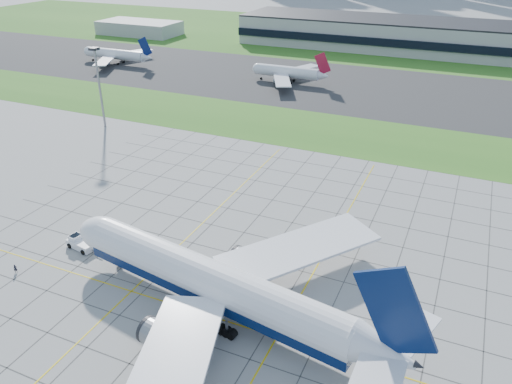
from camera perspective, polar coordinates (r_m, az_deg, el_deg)
ground at (r=89.82m, az=-8.06°, el=-12.06°), size 1400.00×1400.00×0.00m
grass_median at (r=162.90m, az=8.62°, el=6.76°), size 700.00×35.00×0.04m
asphalt_taxiway at (r=214.00m, az=12.83°, el=11.42°), size 700.00×75.00×0.04m
grass_far at (r=320.11m, az=17.26°, el=16.09°), size 700.00×145.00×0.04m
apron_markings at (r=97.13m, az=-4.43°, el=-8.38°), size 120.00×130.00×0.03m
terminal at (r=291.60m, az=24.73°, el=15.44°), size 260.00×43.00×15.80m
service_block at (r=337.69m, az=-13.17°, el=17.81°), size 50.00×25.00×8.00m
light_mast at (r=169.05m, az=-17.58°, el=12.33°), size 2.50×2.50×25.60m
airliner at (r=83.35m, az=-4.82°, el=-10.38°), size 66.55×66.90×21.07m
pushback_tug at (r=107.40m, az=-19.42°, el=-5.51°), size 9.17×4.01×2.52m
crew_near at (r=104.87m, az=-25.79°, el=-7.89°), size 0.71×0.74×1.71m
distant_jet_0 at (r=260.41m, az=-15.69°, el=14.91°), size 37.92×42.66×14.08m
distant_jet_1 at (r=217.88m, az=3.75°, el=13.52°), size 32.61×42.66×14.08m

